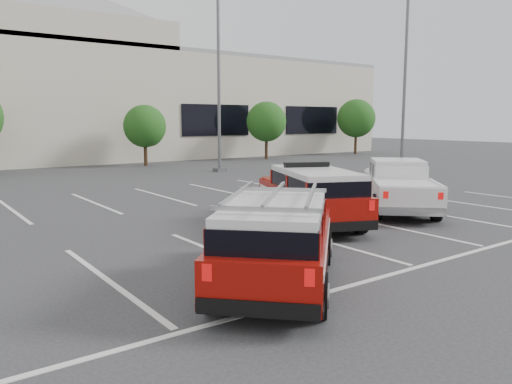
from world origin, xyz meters
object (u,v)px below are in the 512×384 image
convention_building (30,97)px  tree_right (267,123)px  light_pole_right (405,82)px  tree_far_right (356,120)px  ladder_suv (277,248)px  tree_mid_right (146,128)px  light_pole_mid (219,81)px  fire_chief_suv (311,199)px  white_pickup (398,190)px

convention_building → tree_right: (14.91, -9.82, -1.95)m
tree_right → light_pole_right: size_ratio=0.43×
tree_right → light_pole_right: bearing=-85.7°
tree_far_right → ladder_suv: size_ratio=1.09×
tree_right → light_pole_right: (0.91, -12.05, 2.41)m
tree_mid_right → light_pole_right: bearing=-47.8°
tree_far_right → light_pole_mid: light_pole_mid is taller
light_pole_right → fire_chief_suv: 17.58m
light_pole_right → ladder_suv: bearing=-147.6°
light_pole_right → ladder_suv: (-19.05, -12.07, -4.47)m
light_pole_mid → white_pickup: size_ratio=1.98×
light_pole_right → tree_far_right: bearing=53.0°
light_pole_mid → tree_right: bearing=36.8°
convention_building → tree_far_right: (24.91, -9.82, -1.68)m
tree_far_right → fire_chief_suv: tree_far_right is taller
light_pole_mid → fire_chief_suv: light_pole_mid is taller
tree_mid_right → light_pole_mid: light_pole_mid is taller
tree_far_right → light_pole_mid: (-18.09, -6.05, 2.14)m
convention_building → tree_far_right: size_ratio=12.38×
tree_mid_right → ladder_suv: (-8.14, -24.12, -1.79)m
light_pole_mid → tree_mid_right: bearing=107.5°
white_pickup → light_pole_right: bearing=81.1°
fire_chief_suv → tree_mid_right: bearing=101.9°
convention_building → tree_mid_right: size_ratio=15.04×
light_pole_right → white_pickup: 14.45m
convention_building → ladder_suv: bearing=-95.4°
tree_right → tree_far_right: 10.00m
convention_building → light_pole_mid: convention_building is taller
convention_building → ladder_suv: (-3.23, -33.94, -4.01)m
white_pickup → fire_chief_suv: bearing=-136.4°
tree_mid_right → tree_right: bearing=0.0°
light_pole_right → white_pickup: size_ratio=1.98×
tree_mid_right → tree_far_right: size_ratio=0.82×
tree_right → tree_far_right: tree_far_right is taller
tree_far_right → light_pole_mid: bearing=-161.5°
convention_building → tree_mid_right: bearing=-63.4°
fire_chief_suv → light_pole_mid: bearing=90.7°
convention_building → fire_chief_suv: bearing=-88.1°
light_pole_mid → light_pole_right: bearing=-33.7°
convention_building → tree_mid_right: convention_building is taller
light_pole_mid → white_pickup: light_pole_mid is taller
light_pole_right → ladder_suv: size_ratio=2.30×
fire_chief_suv → convention_building: bearing=114.7°
tree_far_right → tree_right: bearing=-180.0°
tree_far_right → fire_chief_suv: (-23.91, -20.37, -2.32)m
tree_right → white_pickup: tree_right is taller
light_pole_right → white_pickup: light_pole_right is taller
light_pole_right → light_pole_mid: bearing=146.3°
convention_building → light_pole_mid: size_ratio=5.86×
fire_chief_suv → light_pole_right: bearing=52.1°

